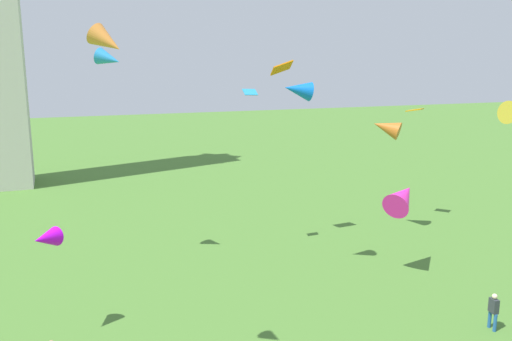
% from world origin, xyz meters
% --- Properties ---
extents(person_1, '(0.31, 0.51, 1.67)m').
position_xyz_m(person_1, '(8.10, 14.46, 0.94)').
color(person_1, '#235693').
rests_on(person_1, ground_plane).
extents(kite_flying_0, '(2.27, 2.27, 1.64)m').
position_xyz_m(kite_flying_0, '(11.48, 27.82, 7.26)').
color(kite_flying_0, '#B8601F').
extents(kite_flying_1, '(1.44, 0.91, 0.97)m').
position_xyz_m(kite_flying_1, '(4.07, 28.35, 11.18)').
color(kite_flying_1, orange).
extents(kite_flying_2, '(2.86, 2.56, 2.08)m').
position_xyz_m(kite_flying_2, '(8.27, 21.43, 4.32)').
color(kite_flying_2, '#EB25A5').
extents(kite_flying_3, '(1.38, 1.36, 1.11)m').
position_xyz_m(kite_flying_3, '(-7.51, 15.35, 12.11)').
color(kite_flying_3, orange).
extents(kite_flying_5, '(1.47, 1.47, 0.96)m').
position_xyz_m(kite_flying_5, '(-9.84, 20.56, 4.44)').
color(kite_flying_5, '#BE0AE8').
extents(kite_flying_6, '(1.25, 1.33, 0.26)m').
position_xyz_m(kite_flying_6, '(14.85, 29.33, 8.20)').
color(kite_flying_6, '#BB8307').
extents(kite_flying_8, '(1.72, 1.65, 1.21)m').
position_xyz_m(kite_flying_8, '(-6.17, 27.92, 11.68)').
color(kite_flying_8, '#2587D3').
extents(kite_flying_9, '(0.84, 0.54, 0.38)m').
position_xyz_m(kite_flying_9, '(1.69, 27.52, 9.80)').
color(kite_flying_9, '#2692D1').
extents(kite_flying_10, '(1.64, 1.15, 1.22)m').
position_xyz_m(kite_flying_10, '(2.60, 23.01, 10.13)').
color(kite_flying_10, blue).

